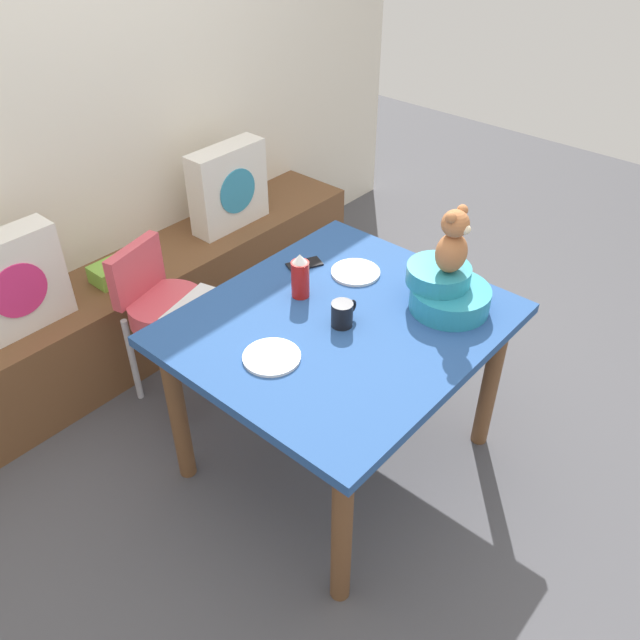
% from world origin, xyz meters
% --- Properties ---
extents(ground_plane, '(8.00, 8.00, 0.00)m').
position_xyz_m(ground_plane, '(0.00, 0.00, 0.00)').
color(ground_plane, '#4C4C51').
extents(back_wall, '(4.40, 0.10, 2.60)m').
position_xyz_m(back_wall, '(0.00, 1.53, 1.30)').
color(back_wall, silver).
rests_on(back_wall, ground_plane).
extents(window_bench, '(2.60, 0.44, 0.46)m').
position_xyz_m(window_bench, '(0.00, 1.26, 0.23)').
color(window_bench, brown).
rests_on(window_bench, ground_plane).
extents(pillow_floral_left, '(0.44, 0.15, 0.44)m').
position_xyz_m(pillow_floral_left, '(-0.65, 1.24, 0.68)').
color(pillow_floral_left, white).
rests_on(pillow_floral_left, window_bench).
extents(pillow_floral_right, '(0.44, 0.15, 0.44)m').
position_xyz_m(pillow_floral_right, '(0.57, 1.24, 0.68)').
color(pillow_floral_right, white).
rests_on(pillow_floral_right, window_bench).
extents(book_stack, '(0.20, 0.14, 0.09)m').
position_xyz_m(book_stack, '(-0.17, 1.26, 0.50)').
color(book_stack, '#7FBD42').
rests_on(book_stack, window_bench).
extents(dining_table, '(1.15, 1.02, 0.74)m').
position_xyz_m(dining_table, '(0.00, 0.00, 0.64)').
color(dining_table, '#264C8C').
rests_on(dining_table, ground_plane).
extents(highchair, '(0.40, 0.50, 0.79)m').
position_xyz_m(highchair, '(-0.21, 0.82, 0.52)').
color(highchair, '#D84C59').
rests_on(highchair, ground_plane).
extents(infant_seat_teal, '(0.30, 0.33, 0.16)m').
position_xyz_m(infant_seat_teal, '(0.33, -0.24, 0.81)').
color(infant_seat_teal, teal).
rests_on(infant_seat_teal, dining_table).
extents(teddy_bear, '(0.13, 0.12, 0.25)m').
position_xyz_m(teddy_bear, '(0.33, -0.24, 1.02)').
color(teddy_bear, '#B06C40').
rests_on(teddy_bear, infant_seat_teal).
extents(ketchup_bottle, '(0.07, 0.07, 0.18)m').
position_xyz_m(ketchup_bottle, '(0.02, 0.22, 0.83)').
color(ketchup_bottle, red).
rests_on(ketchup_bottle, dining_table).
extents(coffee_mug, '(0.12, 0.08, 0.09)m').
position_xyz_m(coffee_mug, '(-0.02, -0.02, 0.79)').
color(coffee_mug, black).
rests_on(coffee_mug, dining_table).
extents(dinner_plate_near, '(0.20, 0.20, 0.01)m').
position_xyz_m(dinner_plate_near, '(-0.32, 0.04, 0.75)').
color(dinner_plate_near, white).
rests_on(dinner_plate_near, dining_table).
extents(dinner_plate_far, '(0.20, 0.20, 0.01)m').
position_xyz_m(dinner_plate_far, '(0.28, 0.15, 0.75)').
color(dinner_plate_far, white).
rests_on(dinner_plate_far, dining_table).
extents(cell_phone, '(0.16, 0.12, 0.01)m').
position_xyz_m(cell_phone, '(0.19, 0.35, 0.74)').
color(cell_phone, black).
rests_on(cell_phone, dining_table).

